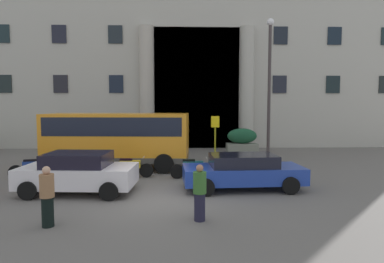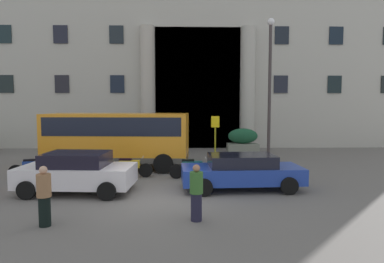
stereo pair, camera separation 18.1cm
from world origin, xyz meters
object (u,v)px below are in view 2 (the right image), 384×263
object	(u,v)px
orange_minibus	(118,135)
motorcycle_near_kerb	(129,167)
hedge_planter_far_west	(156,144)
scooter_by_planter	(34,167)
lamppost_plaza_centre	(270,79)
parked_estate_mid	(241,171)
bus_stop_sign	(215,134)
parked_sedan_far	(77,172)
pedestrian_man_red_shirt	(44,196)
motorcycle_far_end	(191,168)
hedge_planter_far_east	(243,141)
pedestrian_woman_with_bag	(196,193)

from	to	relation	value
orange_minibus	motorcycle_near_kerb	xyz separation A→B (m)	(0.86, -2.17, -1.16)
hedge_planter_far_west	scooter_by_planter	bearing A→B (deg)	-122.72
orange_minibus	scooter_by_planter	world-z (taller)	orange_minibus
motorcycle_near_kerb	lamppost_plaza_centre	bearing A→B (deg)	33.05
hedge_planter_far_west	parked_estate_mid	xyz separation A→B (m)	(3.95, -9.21, 0.05)
bus_stop_sign	hedge_planter_far_west	xyz separation A→B (m)	(-3.49, 3.50, -0.93)
parked_sedan_far	pedestrian_man_red_shirt	world-z (taller)	pedestrian_man_red_shirt
scooter_by_planter	motorcycle_near_kerb	distance (m)	4.02
bus_stop_sign	motorcycle_near_kerb	size ratio (longest dim) A/B	1.27
hedge_planter_far_west	motorcycle_far_end	bearing A→B (deg)	-73.87
parked_estate_mid	lamppost_plaza_centre	bearing A→B (deg)	65.30
hedge_planter_far_east	lamppost_plaza_centre	distance (m)	4.90
hedge_planter_far_west	pedestrian_woman_with_bag	world-z (taller)	pedestrian_woman_with_bag
hedge_planter_far_east	parked_estate_mid	world-z (taller)	hedge_planter_far_east
scooter_by_planter	pedestrian_man_red_shirt	xyz separation A→B (m)	(2.82, -5.75, 0.32)
parked_sedan_far	pedestrian_woman_with_bag	xyz separation A→B (m)	(4.14, -3.01, 0.03)
pedestrian_woman_with_bag	lamppost_plaza_centre	bearing A→B (deg)	1.06
orange_minibus	scooter_by_planter	bearing A→B (deg)	-141.33
motorcycle_near_kerb	pedestrian_woman_with_bag	bearing A→B (deg)	-62.99
bus_stop_sign	motorcycle_far_end	xyz separation A→B (m)	(-1.36, -3.86, -1.10)
motorcycle_far_end	pedestrian_man_red_shirt	xyz separation A→B (m)	(-3.88, -5.51, 0.33)
parked_sedan_far	orange_minibus	bearing A→B (deg)	86.97
hedge_planter_far_east	motorcycle_far_end	distance (m)	8.56
orange_minibus	motorcycle_near_kerb	world-z (taller)	orange_minibus
bus_stop_sign	motorcycle_far_end	distance (m)	4.24
hedge_planter_far_east	parked_sedan_far	size ratio (longest dim) A/B	0.50
orange_minibus	motorcycle_near_kerb	bearing A→B (deg)	-64.66
pedestrian_woman_with_bag	hedge_planter_far_west	bearing A→B (deg)	34.83
lamppost_plaza_centre	pedestrian_man_red_shirt	bearing A→B (deg)	-128.98
bus_stop_sign	pedestrian_woman_with_bag	distance (m)	9.18
motorcycle_far_end	pedestrian_man_red_shirt	size ratio (longest dim) A/B	1.24
hedge_planter_far_west	scooter_by_planter	world-z (taller)	hedge_planter_far_west
hedge_planter_far_west	lamppost_plaza_centre	xyz separation A→B (m)	(6.64, -2.50, 3.95)
orange_minibus	parked_sedan_far	distance (m)	4.75
motorcycle_near_kerb	pedestrian_man_red_shirt	size ratio (longest dim) A/B	1.25
parked_sedan_far	pedestrian_man_red_shirt	bearing A→B (deg)	-82.49
parked_sedan_far	motorcycle_far_end	size ratio (longest dim) A/B	2.09
hedge_planter_far_west	orange_minibus	bearing A→B (deg)	-106.11
parked_sedan_far	lamppost_plaza_centre	size ratio (longest dim) A/B	0.52
bus_stop_sign	lamppost_plaza_centre	xyz separation A→B (m)	(3.14, 1.00, 3.02)
scooter_by_planter	motorcycle_near_kerb	bearing A→B (deg)	-15.29
hedge_planter_far_west	pedestrian_man_red_shirt	world-z (taller)	pedestrian_man_red_shirt
parked_sedan_far	motorcycle_far_end	xyz separation A→B (m)	(4.10, 2.19, -0.29)
motorcycle_far_end	parked_estate_mid	bearing A→B (deg)	-45.80
lamppost_plaza_centre	pedestrian_woman_with_bag	bearing A→B (deg)	-113.99
motorcycle_far_end	scooter_by_planter	bearing A→B (deg)	177.62
motorcycle_near_kerb	motorcycle_far_end	bearing A→B (deg)	-5.27
orange_minibus	pedestrian_man_red_shirt	world-z (taller)	orange_minibus
hedge_planter_far_west	motorcycle_far_end	xyz separation A→B (m)	(2.13, -7.36, -0.17)
motorcycle_near_kerb	pedestrian_man_red_shirt	distance (m)	5.92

